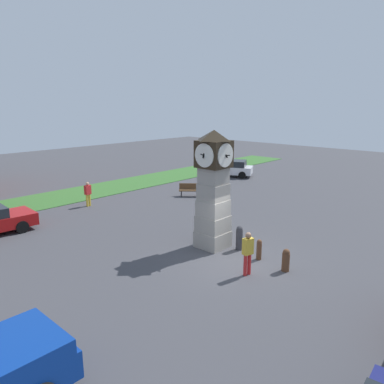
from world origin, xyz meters
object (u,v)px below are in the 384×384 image
bollard_far_row (286,260)px  pedestrian_by_cars (248,251)px  bollard_mid_row (259,249)px  pedestrian_crossing_lot (88,193)px  clock_tower (213,189)px  car_far_lot (231,168)px  bollard_near_tower (239,238)px  bench (190,189)px

bollard_far_row → pedestrian_by_cars: bearing=145.0°
bollard_mid_row → pedestrian_crossing_lot: pedestrian_crossing_lot is taller
clock_tower → bollard_far_row: (-0.05, -3.79, -2.25)m
car_far_lot → bollard_near_tower: bearing=-142.0°
bollard_near_tower → pedestrian_crossing_lot: (-0.57, 11.48, 0.33)m
bench → pedestrian_crossing_lot: pedestrian_crossing_lot is taller
bollard_mid_row → pedestrian_by_cars: bearing=-163.2°
bollard_near_tower → pedestrian_crossing_lot: bearing=92.8°
bollard_mid_row → pedestrian_crossing_lot: bearing=91.1°
bollard_far_row → pedestrian_by_cars: (-1.32, 0.92, 0.53)m
pedestrian_by_cars → bench: bearing=52.8°
clock_tower → car_far_lot: bearing=34.0°
clock_tower → bollard_far_row: bearing=-90.8°
bollard_mid_row → bench: bearing=57.6°
clock_tower → bollard_near_tower: (0.51, -1.14, -2.14)m
bench → pedestrian_by_cars: (-7.73, -10.19, 0.47)m
car_far_lot → clock_tower: bearing=-146.0°
car_far_lot → pedestrian_by_cars: pedestrian_by_cars is taller
car_far_lot → pedestrian_crossing_lot: size_ratio=2.67×
bollard_near_tower → pedestrian_by_cars: (-1.88, -1.73, 0.42)m
car_far_lot → pedestrian_crossing_lot: pedestrian_crossing_lot is taller
clock_tower → pedestrian_by_cars: 3.61m
bollard_near_tower → bench: bearing=55.3°
bollard_mid_row → car_far_lot: size_ratio=0.21×
pedestrian_by_cars → bollard_near_tower: bearing=42.6°
bench → bollard_far_row: bearing=-120.0°
bollard_far_row → bench: bearing=60.0°
clock_tower → bollard_mid_row: 3.30m
clock_tower → bollard_mid_row: clock_tower is taller
bollard_near_tower → clock_tower: bearing=114.3°
bollard_mid_row → bollard_far_row: 1.42m
bollard_far_row → bench: size_ratio=0.59×
bench → bollard_near_tower: bearing=-124.7°
bollard_near_tower → pedestrian_crossing_lot: size_ratio=0.72×
clock_tower → pedestrian_by_cars: clock_tower is taller
car_far_lot → pedestrian_by_cars: 20.06m
bollard_near_tower → pedestrian_crossing_lot: pedestrian_crossing_lot is taller
bench → clock_tower: bearing=-131.0°
bollard_far_row → bench: (6.41, 11.11, 0.06)m
bollard_far_row → bench: bollard_far_row is taller
bollard_mid_row → bollard_far_row: (-0.24, -1.40, 0.01)m
bollard_mid_row → car_far_lot: (14.12, 12.03, 0.29)m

